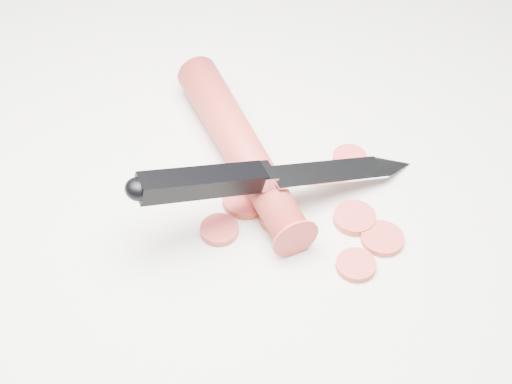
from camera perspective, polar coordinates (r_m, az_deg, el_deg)
ground at (r=0.62m, az=1.52°, el=0.22°), size 2.40×2.40×0.00m
carrot at (r=0.62m, az=-1.24°, el=3.64°), size 0.08×0.23×0.03m
carrot_slice_0 at (r=0.58m, az=-2.95°, el=-3.04°), size 0.03×0.03×0.01m
carrot_slice_1 at (r=0.60m, az=7.88°, el=-2.07°), size 0.04×0.04×0.01m
carrot_slice_2 at (r=0.60m, az=-0.81°, el=-0.60°), size 0.04×0.04×0.01m
carrot_slice_3 at (r=0.57m, az=7.99°, el=-5.80°), size 0.03×0.03×0.01m
carrot_slice_4 at (r=0.64m, az=7.50°, el=2.76°), size 0.03×0.03×0.01m
carrot_slice_5 at (r=0.59m, az=1.78°, el=-2.02°), size 0.03×0.03×0.01m
carrot_slice_6 at (r=0.59m, az=10.08°, el=-3.69°), size 0.03×0.03×0.01m
kitchen_knife at (r=0.58m, az=2.03°, el=1.66°), size 0.26×0.08×0.08m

